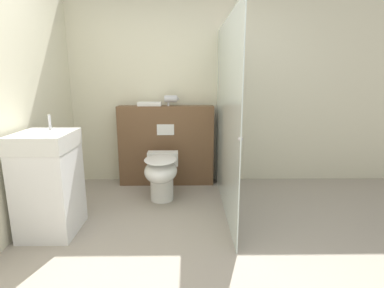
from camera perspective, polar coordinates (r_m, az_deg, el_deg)
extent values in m
plane|color=#9E9384|center=(2.55, -3.18, -21.24)|extent=(12.00, 12.00, 0.00)
cube|color=beige|center=(4.08, -2.26, 10.22)|extent=(8.00, 0.06, 2.50)
cube|color=brown|center=(4.01, -4.90, -0.29)|extent=(1.25, 0.21, 1.06)
cube|color=white|center=(3.86, -5.07, 2.72)|extent=(0.22, 0.01, 0.14)
cube|color=silver|center=(3.18, 6.46, 4.95)|extent=(0.01, 1.86, 2.00)
sphere|color=#B2B2B7|center=(2.31, 9.19, 0.95)|extent=(0.04, 0.04, 0.04)
cylinder|color=white|center=(3.57, -5.75, -7.79)|extent=(0.27, 0.27, 0.36)
ellipsoid|color=white|center=(3.42, -5.96, -5.12)|extent=(0.37, 0.52, 0.25)
ellipsoid|color=white|center=(3.38, -6.01, -2.90)|extent=(0.36, 0.51, 0.02)
cube|color=white|center=(3.69, -5.57, -2.78)|extent=(0.37, 0.14, 0.17)
cube|color=white|center=(3.07, -25.48, -8.15)|extent=(0.47, 0.52, 0.80)
cube|color=white|center=(2.94, -26.34, 0.52)|extent=(0.48, 0.53, 0.15)
cylinder|color=silver|center=(3.05, -25.47, 3.77)|extent=(0.02, 0.02, 0.14)
cylinder|color=#B7B7BC|center=(3.90, -4.07, 8.58)|extent=(0.16, 0.09, 0.09)
cone|color=#B7B7BC|center=(3.89, -2.66, 8.60)|extent=(0.03, 0.08, 0.08)
cylinder|color=#B7B7BC|center=(3.90, -4.53, 7.84)|extent=(0.03, 0.03, 0.08)
cube|color=white|center=(3.94, -8.09, 7.57)|extent=(0.30, 0.13, 0.05)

